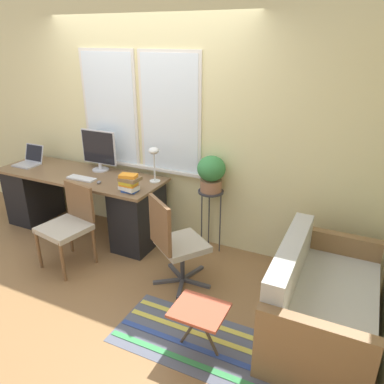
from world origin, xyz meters
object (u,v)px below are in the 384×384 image
(plant_stand, at_px, (211,198))
(potted_plant, at_px, (211,172))
(mouse, at_px, (99,182))
(couch_loveseat, at_px, (319,304))
(book_stack, at_px, (129,183))
(desk_chair_wooden, at_px, (69,223))
(desk_lamp, at_px, (154,156))
(office_chair_swivel, at_px, (175,242))
(monitor, at_px, (99,150))
(laptop, at_px, (29,160))
(folding_stool, at_px, (199,313))
(keyboard, at_px, (82,178))

(plant_stand, bearing_deg, potted_plant, 0.00)
(mouse, bearing_deg, couch_loveseat, -9.05)
(book_stack, bearing_deg, desk_chair_wooden, -137.23)
(desk_lamp, height_order, office_chair_swivel, desk_lamp)
(book_stack, relative_size, plant_stand, 0.31)
(monitor, bearing_deg, laptop, -167.61)
(desk_chair_wooden, relative_size, office_chair_swivel, 0.93)
(desk_chair_wooden, relative_size, couch_loveseat, 0.63)
(desk_lamp, xyz_separation_m, folding_stool, (1.16, -1.33, -0.70))
(laptop, height_order, desk_chair_wooden, laptop)
(couch_loveseat, xyz_separation_m, potted_plant, (-1.30, 0.81, 0.67))
(plant_stand, bearing_deg, monitor, -178.54)
(monitor, distance_m, mouse, 0.52)
(mouse, height_order, office_chair_swivel, office_chair_swivel)
(monitor, bearing_deg, couch_loveseat, -15.62)
(potted_plant, bearing_deg, desk_lamp, -172.49)
(book_stack, xyz_separation_m, folding_stool, (1.26, -0.97, -0.50))
(book_stack, xyz_separation_m, office_chair_swivel, (0.69, -0.29, -0.38))
(desk_lamp, xyz_separation_m, potted_plant, (0.65, 0.09, -0.11))
(monitor, height_order, plant_stand, monitor)
(office_chair_swivel, xyz_separation_m, folding_stool, (0.56, -0.67, -0.12))
(mouse, relative_size, folding_stool, 0.16)
(keyboard, height_order, potted_plant, potted_plant)
(office_chair_swivel, bearing_deg, mouse, 19.08)
(mouse, height_order, plant_stand, mouse)
(desk_chair_wooden, bearing_deg, plant_stand, 46.00)
(mouse, distance_m, book_stack, 0.44)
(laptop, height_order, couch_loveseat, laptop)
(laptop, height_order, plant_stand, laptop)
(laptop, relative_size, desk_lamp, 0.75)
(monitor, relative_size, mouse, 7.61)
(folding_stool, bearing_deg, plant_stand, 109.96)
(couch_loveseat, distance_m, folding_stool, 1.00)
(desk_lamp, relative_size, plant_stand, 0.55)
(desk_chair_wooden, distance_m, plant_stand, 1.52)
(desk_chair_wooden, bearing_deg, folding_stool, -6.94)
(mouse, height_order, couch_loveseat, mouse)
(laptop, height_order, mouse, laptop)
(desk_chair_wooden, distance_m, couch_loveseat, 2.53)
(monitor, bearing_deg, office_chair_swivel, -26.73)
(laptop, bearing_deg, book_stack, -6.90)
(potted_plant, bearing_deg, couch_loveseat, -31.76)
(laptop, bearing_deg, mouse, -7.50)
(couch_loveseat, relative_size, plant_stand, 1.88)
(desk_chair_wooden, xyz_separation_m, couch_loveseat, (2.52, 0.09, -0.21))
(potted_plant, bearing_deg, book_stack, -148.81)
(laptop, xyz_separation_m, monitor, (0.96, 0.21, 0.20))
(monitor, bearing_deg, plant_stand, 1.46)
(desk_chair_wooden, bearing_deg, mouse, 94.63)
(laptop, bearing_deg, monitor, 12.39)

